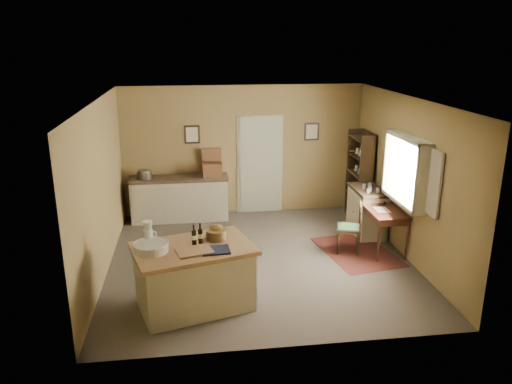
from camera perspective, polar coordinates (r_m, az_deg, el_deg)
The scene contains 16 objects.
ground at distance 8.54m, azimuth 0.42°, elevation -7.79°, with size 5.00×5.00×0.00m, color #63554B.
wall_back at distance 10.47m, azimuth -1.47°, elevation 4.76°, with size 5.00×0.10×2.70m, color olive.
wall_front at distance 5.74m, azimuth 3.95°, elevation -6.06°, with size 5.00×0.10×2.70m, color olive.
wall_left at distance 8.11m, azimuth -17.32°, elevation 0.23°, with size 0.10×5.00×2.70m, color olive.
wall_right at distance 8.76m, azimuth 16.87°, elevation 1.50°, with size 0.10×5.00×2.70m, color olive.
ceiling at distance 7.79m, azimuth 0.47°, elevation 10.51°, with size 5.00×5.00×0.00m, color silver.
door at distance 10.55m, azimuth 0.45°, elevation 3.22°, with size 0.97×0.06×2.11m, color #B3B69C.
framed_prints at distance 10.39m, azimuth -0.37°, elevation 6.76°, with size 2.82×0.02×0.38m.
window at distance 8.50m, azimuth 17.06°, elevation 2.42°, with size 0.25×1.99×1.12m.
work_island at distance 7.02m, azimuth -7.16°, elevation -9.41°, with size 1.81×1.42×1.20m.
sideboard at distance 10.35m, azimuth -8.66°, elevation -0.56°, with size 1.98×0.56×1.18m.
rug at distance 9.03m, azimuth 11.47°, elevation -6.70°, with size 1.10×1.60×0.01m, color #4D1E19.
writing_desk at distance 8.94m, azimuth 14.46°, elevation -2.55°, with size 0.58×0.95×0.82m.
desk_chair at distance 8.85m, azimuth 10.54°, elevation -4.11°, with size 0.41×0.41×0.87m, color black, non-canonical shape.
right_cabinet at distance 9.73m, azimuth 12.59°, elevation -2.11°, with size 0.54×0.97×0.99m.
shelving_unit at distance 10.40m, azimuth 11.98°, elevation 1.79°, with size 0.31×0.82×1.82m.
Camera 1 is at (-1.09, -7.66, 3.62)m, focal length 35.00 mm.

